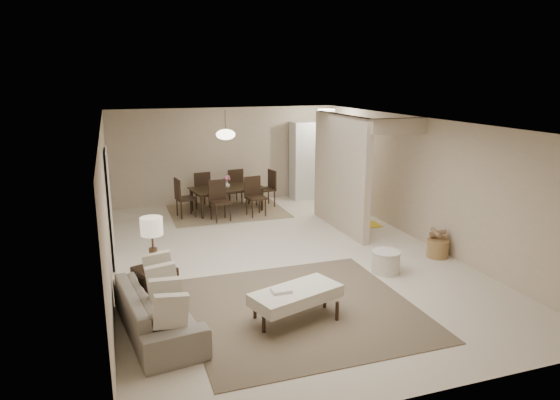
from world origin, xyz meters
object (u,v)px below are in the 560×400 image
object	(u,v)px
round_pouf	(386,262)
dining_table	(227,200)
sofa	(157,310)
side_table	(155,286)
pantry_cabinet	(313,160)
ottoman_bench	(296,296)
wicker_basket	(438,248)

from	to	relation	value
round_pouf	dining_table	distance (m)	5.08
sofa	side_table	bearing A→B (deg)	-11.52
pantry_cabinet	dining_table	bearing A→B (deg)	-164.17
ottoman_bench	round_pouf	size ratio (longest dim) A/B	2.82
round_pouf	sofa	bearing A→B (deg)	-168.14
dining_table	ottoman_bench	bearing A→B (deg)	-102.95
ottoman_bench	round_pouf	distance (m)	2.35
ottoman_bench	dining_table	bearing A→B (deg)	67.92
pantry_cabinet	ottoman_bench	xyz separation A→B (m)	(-2.97, -6.64, -0.69)
wicker_basket	round_pouf	bearing A→B (deg)	-164.44
pantry_cabinet	side_table	xyz separation A→B (m)	(-4.75, -5.49, -0.77)
pantry_cabinet	ottoman_bench	world-z (taller)	pantry_cabinet
sofa	dining_table	xyz separation A→B (m)	(2.22, 5.61, 0.01)
dining_table	side_table	bearing A→B (deg)	-123.65
pantry_cabinet	side_table	world-z (taller)	pantry_cabinet
pantry_cabinet	dining_table	distance (m)	2.78
wicker_basket	dining_table	distance (m)	5.34
ottoman_bench	side_table	size ratio (longest dim) A/B	2.44
side_table	dining_table	size ratio (longest dim) A/B	0.33
sofa	dining_table	distance (m)	6.03
sofa	side_table	world-z (taller)	sofa
pantry_cabinet	wicker_basket	xyz separation A→B (m)	(0.40, -5.16, -0.88)
pantry_cabinet	round_pouf	distance (m)	5.67
pantry_cabinet	ottoman_bench	distance (m)	7.31
pantry_cabinet	dining_table	xyz separation A→B (m)	(-2.58, -0.73, -0.75)
sofa	wicker_basket	xyz separation A→B (m)	(5.20, 1.18, -0.13)
pantry_cabinet	ottoman_bench	bearing A→B (deg)	-114.11
side_table	dining_table	distance (m)	5.23
sofa	side_table	xyz separation A→B (m)	(0.05, 0.85, -0.02)
ottoman_bench	dining_table	xyz separation A→B (m)	(0.39, 5.91, -0.06)
ottoman_bench	side_table	world-z (taller)	side_table
side_table	round_pouf	xyz separation A→B (m)	(3.84, -0.03, -0.09)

